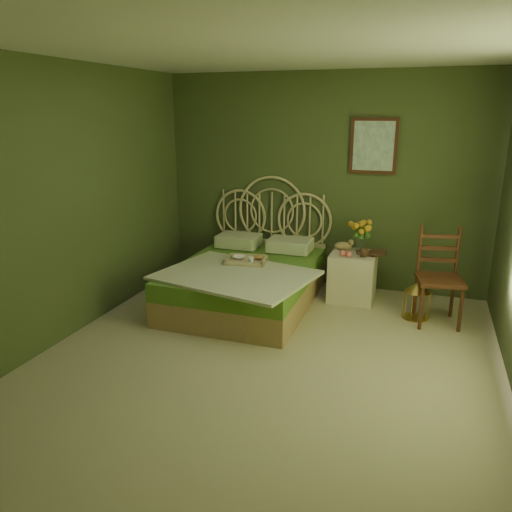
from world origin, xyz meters
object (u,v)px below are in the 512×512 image
at_px(chair, 440,270).
at_px(birdcage, 417,301).
at_px(bed, 247,278).
at_px(nightstand, 353,270).

bearing_deg(chair, birdcage, 176.04).
distance_m(bed, nightstand, 1.24).
bearing_deg(bed, chair, 4.91).
relative_size(bed, chair, 2.16).
xyz_separation_m(nightstand, chair, (0.93, -0.33, 0.20)).
relative_size(bed, nightstand, 2.18).
bearing_deg(chair, nightstand, 149.84).
height_order(nightstand, birdcage, nightstand).
bearing_deg(bed, birdcage, 4.74).
height_order(bed, nightstand, bed).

